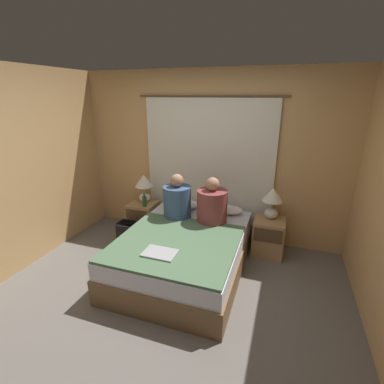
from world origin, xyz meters
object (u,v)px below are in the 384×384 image
object	(u,v)px
pillow_left	(183,204)
nightstand_left	(144,218)
pillow_right	(224,209)
laptop_on_bed	(160,253)
person_left_in_bed	(177,201)
lamp_left	(144,185)
bed	(185,252)
nightstand_right	(268,237)
person_right_in_bed	(212,205)
lamp_right	(272,199)
backpack_on_floor	(130,233)
beer_bottle_on_left_stand	(145,201)

from	to	relation	value
pillow_left	nightstand_left	bearing A→B (deg)	-175.77
pillow_right	laptop_on_bed	xyz separation A→B (m)	(-0.38, -1.35, -0.02)
pillow_left	person_left_in_bed	bearing A→B (deg)	-81.17
person_left_in_bed	lamp_left	bearing A→B (deg)	151.81
bed	pillow_right	bearing A→B (deg)	67.92
nightstand_left	nightstand_right	world-z (taller)	same
nightstand_left	pillow_right	xyz separation A→B (m)	(1.30, 0.05, 0.31)
nightstand_left	lamp_left	bearing A→B (deg)	90.00
pillow_right	person_right_in_bed	bearing A→B (deg)	-102.73
lamp_left	person_left_in_bed	xyz separation A→B (m)	(0.72, -0.39, -0.04)
person_left_in_bed	laptop_on_bed	bearing A→B (deg)	-78.79
person_right_in_bed	pillow_left	bearing A→B (deg)	146.72
lamp_right	person_left_in_bed	size ratio (longest dim) A/B	0.71
laptop_on_bed	backpack_on_floor	size ratio (longest dim) A/B	0.98
pillow_left	beer_bottle_on_left_stand	bearing A→B (deg)	-164.69
backpack_on_floor	pillow_right	bearing A→B (deg)	19.98
nightstand_left	nightstand_right	size ratio (longest dim) A/B	1.00
lamp_left	backpack_on_floor	world-z (taller)	lamp_left
laptop_on_bed	bed	bearing A→B (deg)	83.45
bed	pillow_right	distance (m)	0.90
pillow_left	laptop_on_bed	distance (m)	1.37
lamp_left	lamp_right	bearing A→B (deg)	0.00
beer_bottle_on_left_stand	person_right_in_bed	bearing A→B (deg)	-10.45
nightstand_left	laptop_on_bed	distance (m)	1.62
beer_bottle_on_left_stand	backpack_on_floor	bearing A→B (deg)	-107.94
nightstand_left	beer_bottle_on_left_stand	world-z (taller)	beer_bottle_on_left_stand
lamp_left	person_left_in_bed	world-z (taller)	person_left_in_bed
nightstand_right	lamp_left	distance (m)	2.03
nightstand_right	lamp_right	size ratio (longest dim) A/B	1.17
nightstand_left	person_right_in_bed	world-z (taller)	person_right_in_bed
pillow_right	beer_bottle_on_left_stand	size ratio (longest dim) A/B	2.58
person_right_in_bed	beer_bottle_on_left_stand	world-z (taller)	person_right_in_bed
pillow_right	person_left_in_bed	size ratio (longest dim) A/B	0.88
nightstand_right	person_right_in_bed	bearing A→B (deg)	-157.13
pillow_right	laptop_on_bed	bearing A→B (deg)	-105.82
nightstand_right	lamp_left	world-z (taller)	lamp_left
nightstand_right	laptop_on_bed	bearing A→B (deg)	-128.75
pillow_right	laptop_on_bed	world-z (taller)	pillow_right
backpack_on_floor	lamp_right	bearing A→B (deg)	14.18
lamp_left	nightstand_right	bearing A→B (deg)	-2.09
person_left_in_bed	backpack_on_floor	xyz separation A→B (m)	(-0.73, -0.11, -0.56)
lamp_left	backpack_on_floor	bearing A→B (deg)	-91.21
lamp_right	pillow_left	size ratio (longest dim) A/B	0.80
pillow_right	person_left_in_bed	distance (m)	0.71
lamp_left	lamp_right	xyz separation A→B (m)	(1.96, 0.00, 0.00)
person_left_in_bed	laptop_on_bed	distance (m)	1.03
person_right_in_bed	beer_bottle_on_left_stand	size ratio (longest dim) A/B	2.92
bed	laptop_on_bed	bearing A→B (deg)	-96.55
nightstand_left	pillow_left	size ratio (longest dim) A/B	0.94
lamp_left	laptop_on_bed	xyz separation A→B (m)	(0.91, -1.37, -0.25)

